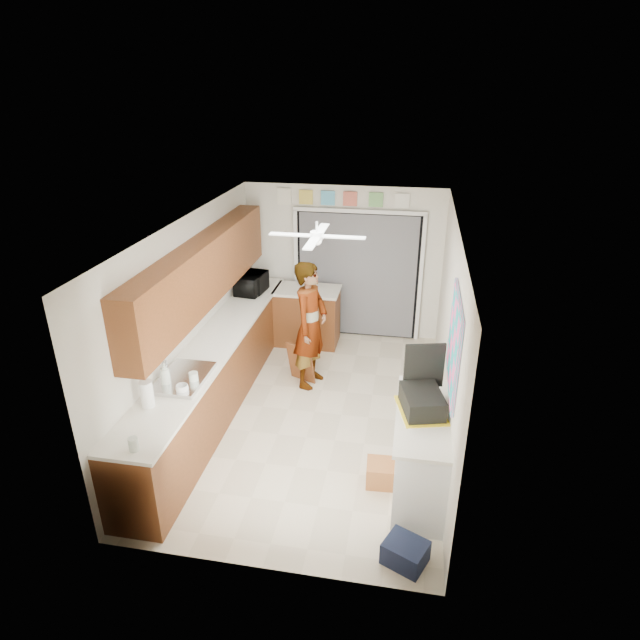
{
  "coord_description": "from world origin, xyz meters",
  "views": [
    {
      "loc": [
        1.12,
        -5.79,
        3.99
      ],
      "look_at": [
        0.0,
        0.4,
        1.15
      ],
      "focal_mm": 30.0,
      "sensor_mm": 36.0,
      "label": 1
    }
  ],
  "objects_px": {
    "microwave": "(251,283)",
    "dog": "(306,356)",
    "soap_bottle": "(165,374)",
    "man": "(311,325)",
    "paper_towel_roll": "(147,394)",
    "navy_crate": "(405,552)",
    "suitcase": "(422,402)",
    "cardboard_box": "(385,473)",
    "cup": "(182,389)"
  },
  "relations": [
    {
      "from": "cardboard_box",
      "to": "navy_crate",
      "type": "distance_m",
      "value": 1.04
    },
    {
      "from": "cup",
      "to": "paper_towel_roll",
      "type": "relative_size",
      "value": 0.47
    },
    {
      "from": "navy_crate",
      "to": "dog",
      "type": "height_order",
      "value": "dog"
    },
    {
      "from": "suitcase",
      "to": "cardboard_box",
      "type": "height_order",
      "value": "suitcase"
    },
    {
      "from": "soap_bottle",
      "to": "suitcase",
      "type": "relative_size",
      "value": 0.6
    },
    {
      "from": "microwave",
      "to": "man",
      "type": "relative_size",
      "value": 0.31
    },
    {
      "from": "cup",
      "to": "navy_crate",
      "type": "bearing_deg",
      "value": -20.78
    },
    {
      "from": "navy_crate",
      "to": "man",
      "type": "height_order",
      "value": "man"
    },
    {
      "from": "suitcase",
      "to": "man",
      "type": "height_order",
      "value": "man"
    },
    {
      "from": "dog",
      "to": "soap_bottle",
      "type": "bearing_deg",
      "value": -117.82
    },
    {
      "from": "cardboard_box",
      "to": "suitcase",
      "type": "bearing_deg",
      "value": 7.35
    },
    {
      "from": "microwave",
      "to": "suitcase",
      "type": "xyz_separation_m",
      "value": [
        2.64,
        -2.84,
        -0.05
      ]
    },
    {
      "from": "soap_bottle",
      "to": "cup",
      "type": "height_order",
      "value": "soap_bottle"
    },
    {
      "from": "paper_towel_roll",
      "to": "man",
      "type": "bearing_deg",
      "value": 61.72
    },
    {
      "from": "microwave",
      "to": "suitcase",
      "type": "height_order",
      "value": "microwave"
    },
    {
      "from": "microwave",
      "to": "man",
      "type": "bearing_deg",
      "value": -123.95
    },
    {
      "from": "paper_towel_roll",
      "to": "man",
      "type": "height_order",
      "value": "man"
    },
    {
      "from": "cardboard_box",
      "to": "man",
      "type": "distance_m",
      "value": 2.4
    },
    {
      "from": "cardboard_box",
      "to": "navy_crate",
      "type": "bearing_deg",
      "value": -76.11
    },
    {
      "from": "microwave",
      "to": "paper_towel_roll",
      "type": "bearing_deg",
      "value": -175.41
    },
    {
      "from": "paper_towel_roll",
      "to": "suitcase",
      "type": "distance_m",
      "value": 2.78
    },
    {
      "from": "cardboard_box",
      "to": "dog",
      "type": "bearing_deg",
      "value": 120.16
    },
    {
      "from": "suitcase",
      "to": "man",
      "type": "distance_m",
      "value": 2.42
    },
    {
      "from": "cup",
      "to": "man",
      "type": "relative_size",
      "value": 0.07
    },
    {
      "from": "microwave",
      "to": "soap_bottle",
      "type": "distance_m",
      "value": 2.86
    },
    {
      "from": "cup",
      "to": "dog",
      "type": "bearing_deg",
      "value": 71.0
    },
    {
      "from": "microwave",
      "to": "navy_crate",
      "type": "distance_m",
      "value": 4.77
    },
    {
      "from": "microwave",
      "to": "suitcase",
      "type": "bearing_deg",
      "value": -130.63
    },
    {
      "from": "cup",
      "to": "navy_crate",
      "type": "distance_m",
      "value": 2.75
    },
    {
      "from": "navy_crate",
      "to": "cardboard_box",
      "type": "bearing_deg",
      "value": 103.89
    },
    {
      "from": "paper_towel_roll",
      "to": "navy_crate",
      "type": "distance_m",
      "value": 2.92
    },
    {
      "from": "soap_bottle",
      "to": "paper_towel_roll",
      "type": "height_order",
      "value": "soap_bottle"
    },
    {
      "from": "paper_towel_roll",
      "to": "cardboard_box",
      "type": "relative_size",
      "value": 0.71
    },
    {
      "from": "suitcase",
      "to": "paper_towel_roll",
      "type": "bearing_deg",
      "value": 173.92
    },
    {
      "from": "man",
      "to": "dog",
      "type": "relative_size",
      "value": 3.5
    },
    {
      "from": "suitcase",
      "to": "navy_crate",
      "type": "distance_m",
      "value": 1.41
    },
    {
      "from": "microwave",
      "to": "cardboard_box",
      "type": "height_order",
      "value": "microwave"
    },
    {
      "from": "paper_towel_roll",
      "to": "navy_crate",
      "type": "xyz_separation_m",
      "value": [
        2.68,
        -0.64,
        -0.97
      ]
    },
    {
      "from": "dog",
      "to": "man",
      "type": "bearing_deg",
      "value": -71.51
    },
    {
      "from": "man",
      "to": "dog",
      "type": "xyz_separation_m",
      "value": [
        -0.16,
        0.4,
        -0.7
      ]
    },
    {
      "from": "cup",
      "to": "man",
      "type": "xyz_separation_m",
      "value": [
        0.99,
        2.01,
        -0.09
      ]
    },
    {
      "from": "microwave",
      "to": "dog",
      "type": "height_order",
      "value": "microwave"
    },
    {
      "from": "microwave",
      "to": "dog",
      "type": "relative_size",
      "value": 1.07
    },
    {
      "from": "soap_bottle",
      "to": "man",
      "type": "relative_size",
      "value": 0.17
    },
    {
      "from": "paper_towel_roll",
      "to": "soap_bottle",
      "type": "bearing_deg",
      "value": 88.23
    },
    {
      "from": "cardboard_box",
      "to": "navy_crate",
      "type": "xyz_separation_m",
      "value": [
        0.25,
        -1.01,
        -0.01
      ]
    },
    {
      "from": "cup",
      "to": "dog",
      "type": "xyz_separation_m",
      "value": [
        0.83,
        2.41,
        -0.79
      ]
    },
    {
      "from": "microwave",
      "to": "paper_towel_roll",
      "type": "xyz_separation_m",
      "value": [
        -0.11,
        -3.26,
        -0.01
      ]
    },
    {
      "from": "microwave",
      "to": "man",
      "type": "xyz_separation_m",
      "value": [
        1.13,
        -0.96,
        -0.19
      ]
    },
    {
      "from": "cardboard_box",
      "to": "cup",
      "type": "bearing_deg",
      "value": -177.69
    }
  ]
}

